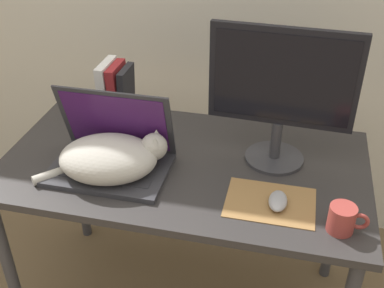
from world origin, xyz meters
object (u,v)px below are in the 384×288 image
(computer_mouse, at_px, (278,201))
(cat, at_px, (111,158))
(external_monitor, at_px, (282,90))
(book_row, at_px, (116,91))
(laptop, at_px, (111,154))
(mug, at_px, (343,219))

(computer_mouse, bearing_deg, cat, 176.21)
(external_monitor, distance_m, computer_mouse, 0.35)
(cat, xyz_separation_m, book_row, (-0.13, 0.39, 0.04))
(laptop, height_order, mug, laptop)
(external_monitor, relative_size, mug, 4.14)
(external_monitor, height_order, computer_mouse, external_monitor)
(external_monitor, bearing_deg, cat, -157.55)
(book_row, bearing_deg, cat, -72.08)
(mug, bearing_deg, computer_mouse, 160.39)
(cat, xyz_separation_m, computer_mouse, (0.55, -0.04, -0.05))
(laptop, distance_m, cat, 0.05)
(cat, height_order, book_row, book_row)
(cat, bearing_deg, computer_mouse, -3.79)
(cat, distance_m, external_monitor, 0.59)
(computer_mouse, relative_size, book_row, 0.43)
(laptop, bearing_deg, mug, -10.81)
(external_monitor, height_order, mug, external_monitor)
(external_monitor, xyz_separation_m, computer_mouse, (0.03, -0.25, -0.25))
(computer_mouse, relative_size, mug, 0.85)
(external_monitor, xyz_separation_m, mug, (0.22, -0.32, -0.23))
(laptop, xyz_separation_m, cat, (0.02, -0.04, 0.02))
(cat, xyz_separation_m, external_monitor, (0.52, 0.21, 0.20))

